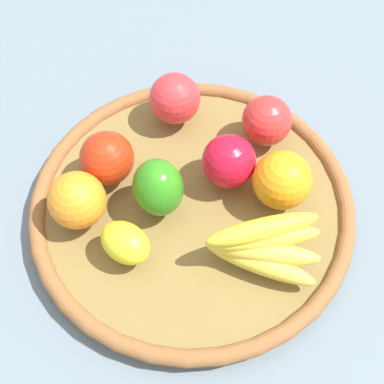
{
  "coord_description": "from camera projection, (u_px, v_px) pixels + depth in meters",
  "views": [
    {
      "loc": [
        -0.07,
        -0.41,
        0.71
      ],
      "look_at": [
        0.0,
        0.0,
        0.06
      ],
      "focal_mm": 51.11,
      "sensor_mm": 36.0,
      "label": 1
    }
  ],
  "objects": [
    {
      "name": "apple_1",
      "position": [
        176.0,
        98.0,
        0.84
      ],
      "size": [
        0.11,
        0.11,
        0.08
      ],
      "primitive_type": "sphere",
      "rotation": [
        0.0,
        0.0,
        4.21
      ],
      "color": "red",
      "rests_on": "basket"
    },
    {
      "name": "basket",
      "position": [
        192.0,
        206.0,
        0.8
      ],
      "size": [
        0.47,
        0.47,
        0.04
      ],
      "color": "olive",
      "rests_on": "ground_plane"
    },
    {
      "name": "apple_0",
      "position": [
        107.0,
        158.0,
        0.78
      ],
      "size": [
        0.09,
        0.09,
        0.08
      ],
      "primitive_type": "sphere",
      "rotation": [
        0.0,
        0.0,
        1.34
      ],
      "color": "red",
      "rests_on": "basket"
    },
    {
      "name": "lemon_0",
      "position": [
        125.0,
        243.0,
        0.72
      ],
      "size": [
        0.09,
        0.09,
        0.05
      ],
      "primitive_type": "ellipsoid",
      "rotation": [
        0.0,
        0.0,
        2.35
      ],
      "color": "yellow",
      "rests_on": "basket"
    },
    {
      "name": "ground_plane",
      "position": [
        192.0,
        213.0,
        0.82
      ],
      "size": [
        2.4,
        2.4,
        0.0
      ],
      "primitive_type": "plane",
      "color": "slate",
      "rests_on": "ground"
    },
    {
      "name": "orange_0",
      "position": [
        77.0,
        199.0,
        0.74
      ],
      "size": [
        0.11,
        0.11,
        0.08
      ],
      "primitive_type": "sphere",
      "rotation": [
        0.0,
        0.0,
        3.83
      ],
      "color": "orange",
      "rests_on": "basket"
    },
    {
      "name": "orange_1",
      "position": [
        282.0,
        180.0,
        0.75
      ],
      "size": [
        0.11,
        0.11,
        0.08
      ],
      "primitive_type": "sphere",
      "rotation": [
        0.0,
        0.0,
        5.05
      ],
      "color": "orange",
      "rests_on": "basket"
    },
    {
      "name": "apple_2",
      "position": [
        267.0,
        121.0,
        0.82
      ],
      "size": [
        0.1,
        0.1,
        0.08
      ],
      "primitive_type": "sphere",
      "rotation": [
        0.0,
        0.0,
        1.02
      ],
      "color": "red",
      "rests_on": "basket"
    },
    {
      "name": "bell_pepper",
      "position": [
        158.0,
        186.0,
        0.75
      ],
      "size": [
        0.09,
        0.09,
        0.09
      ],
      "primitive_type": "ellipsoid",
      "rotation": [
        0.0,
        0.0,
        1.82
      ],
      "color": "#2E8419",
      "rests_on": "basket"
    },
    {
      "name": "apple_3",
      "position": [
        229.0,
        161.0,
        0.77
      ],
      "size": [
        0.1,
        0.1,
        0.08
      ],
      "primitive_type": "sphere",
      "rotation": [
        0.0,
        0.0,
        2.85
      ],
      "color": "red",
      "rests_on": "basket"
    },
    {
      "name": "banana_bunch",
      "position": [
        262.0,
        245.0,
        0.71
      ],
      "size": [
        0.16,
        0.1,
        0.07
      ],
      "color": "yellow",
      "rests_on": "basket"
    }
  ]
}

